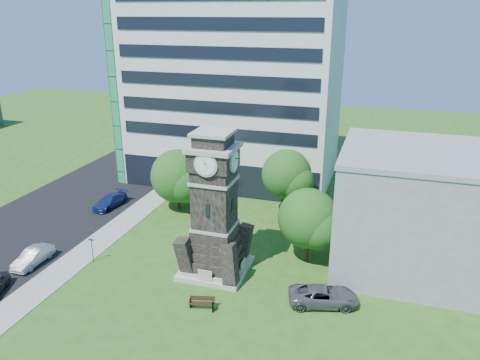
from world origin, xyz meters
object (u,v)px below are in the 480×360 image
(car_east_lot, at_px, (323,296))
(park_bench, at_px, (202,302))
(clock_tower, at_px, (215,214))
(street_sign, at_px, (92,247))
(car_street_mid, at_px, (33,257))
(car_street_north, at_px, (110,201))

(car_east_lot, bearing_deg, park_bench, 95.23)
(clock_tower, xyz_separation_m, park_bench, (0.93, -5.46, -4.76))
(park_bench, distance_m, street_sign, 12.29)
(clock_tower, bearing_deg, car_street_mid, -165.89)
(clock_tower, bearing_deg, car_east_lot, -12.96)
(car_street_north, relative_size, street_sign, 2.05)
(clock_tower, bearing_deg, park_bench, -80.35)
(car_street_mid, bearing_deg, car_street_north, 92.13)
(clock_tower, height_order, park_bench, clock_tower)
(car_street_north, bearing_deg, clock_tower, -22.18)
(clock_tower, distance_m, car_street_mid, 16.69)
(car_street_mid, relative_size, street_sign, 1.84)
(clock_tower, distance_m, park_bench, 7.30)
(clock_tower, relative_size, park_bench, 6.42)
(clock_tower, height_order, car_east_lot, clock_tower)
(car_street_north, distance_m, park_bench, 22.55)
(car_street_mid, bearing_deg, street_sign, 21.75)
(clock_tower, height_order, car_street_mid, clock_tower)
(car_street_mid, relative_size, car_east_lot, 0.80)
(clock_tower, distance_m, car_street_north, 19.19)
(car_street_north, xyz_separation_m, car_east_lot, (25.65, -11.40, 0.05))
(car_street_mid, distance_m, street_sign, 5.18)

